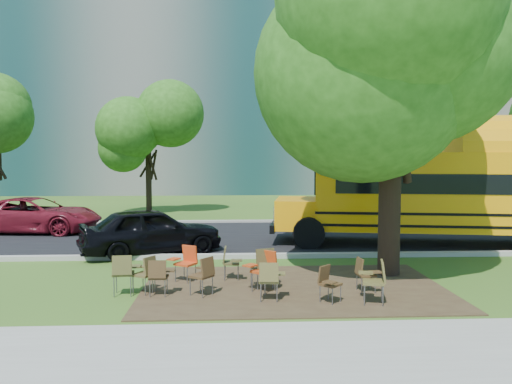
{
  "coord_description": "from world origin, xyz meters",
  "views": [
    {
      "loc": [
        -0.46,
        -11.91,
        3.06
      ],
      "look_at": [
        0.31,
        3.18,
        2.0
      ],
      "focal_mm": 35.0,
      "sensor_mm": 36.0,
      "label": 1
    }
  ],
  "objects": [
    {
      "name": "asphalt_road",
      "position": [
        0.0,
        7.0,
        0.02
      ],
      "size": [
        80.0,
        8.0,
        0.04
      ],
      "primitive_type": "cube",
      "color": "black",
      "rests_on": "ground"
    },
    {
      "name": "ground",
      "position": [
        0.0,
        0.0,
        0.0
      ],
      "size": [
        160.0,
        160.0,
        0.0
      ],
      "primitive_type": "plane",
      "color": "#284D18",
      "rests_on": "ground"
    },
    {
      "name": "main_tree",
      "position": [
        3.62,
        0.65,
        5.73
      ],
      "size": [
        7.2,
        7.2,
        9.34
      ],
      "color": "black",
      "rests_on": "ground"
    },
    {
      "name": "bg_tree_3",
      "position": [
        8.0,
        14.0,
        5.03
      ],
      "size": [
        5.6,
        5.6,
        7.84
      ],
      "color": "black",
      "rests_on": "ground"
    },
    {
      "name": "chair_8",
      "position": [
        -2.34,
        -0.84,
        0.53
      ],
      "size": [
        0.57,
        0.72,
        0.86
      ],
      "rotation": [
        0.0,
        0.0,
        1.06
      ],
      "color": "brown",
      "rests_on": "ground"
    },
    {
      "name": "dirt_patch",
      "position": [
        1.0,
        -0.5,
        0.01
      ],
      "size": [
        7.0,
        4.5,
        0.03
      ],
      "primitive_type": "cube",
      "color": "#382819",
      "rests_on": "ground"
    },
    {
      "name": "chair_2",
      "position": [
        -1.05,
        -1.1,
        0.55
      ],
      "size": [
        0.6,
        0.76,
        0.88
      ],
      "rotation": [
        0.0,
        0.0,
        0.93
      ],
      "color": "#432D18",
      "rests_on": "ground"
    },
    {
      "name": "school_bus",
      "position": [
        8.24,
        4.63,
        1.86
      ],
      "size": [
        13.42,
        4.92,
        3.22
      ],
      "rotation": [
        0.0,
        0.0,
        -0.17
      ],
      "color": "orange",
      "rests_on": "ground"
    },
    {
      "name": "chair_9",
      "position": [
        -1.56,
        0.22,
        0.55
      ],
      "size": [
        0.75,
        0.59,
        0.89
      ],
      "rotation": [
        0.0,
        0.0,
        2.6
      ],
      "color": "#BC3914",
      "rests_on": "ground"
    },
    {
      "name": "kerb_far",
      "position": [
        0.0,
        11.1,
        0.07
      ],
      "size": [
        80.0,
        0.25,
        0.14
      ],
      "primitive_type": "cube",
      "color": "gray",
      "rests_on": "ground"
    },
    {
      "name": "chair_3",
      "position": [
        0.29,
        -0.79,
        0.58
      ],
      "size": [
        0.81,
        0.64,
        0.94
      ],
      "rotation": [
        0.0,
        0.0,
        2.41
      ],
      "color": "#AA3A12",
      "rests_on": "ground"
    },
    {
      "name": "chair_7",
      "position": [
        2.54,
        -1.02,
        0.5
      ],
      "size": [
        0.51,
        0.53,
        0.8
      ],
      "rotation": [
        0.0,
        0.0,
        -1.48
      ],
      "color": "#4A331A",
      "rests_on": "ground"
    },
    {
      "name": "sidewalk",
      "position": [
        0.0,
        -5.0,
        0.02
      ],
      "size": [
        60.0,
        4.0,
        0.04
      ],
      "primitive_type": "cube",
      "color": "gray",
      "rests_on": "ground"
    },
    {
      "name": "bg_tree_2",
      "position": [
        -5.0,
        16.0,
        4.21
      ],
      "size": [
        4.8,
        4.8,
        6.62
      ],
      "color": "black",
      "rests_on": "ground"
    },
    {
      "name": "bg_car_red",
      "position": [
        -8.35,
        8.5,
        0.72
      ],
      "size": [
        5.39,
        2.85,
        1.44
      ],
      "primitive_type": "imported",
      "rotation": [
        0.0,
        0.0,
        1.48
      ],
      "color": "maroon",
      "rests_on": "ground"
    },
    {
      "name": "chair_5",
      "position": [
        1.57,
        -1.75,
        0.49
      ],
      "size": [
        0.54,
        0.68,
        0.79
      ],
      "rotation": [
        0.0,
        0.0,
        3.92
      ],
      "color": "#442E18",
      "rests_on": "ground"
    },
    {
      "name": "chair_1",
      "position": [
        -2.02,
        -1.09,
        0.52
      ],
      "size": [
        0.55,
        0.49,
        0.83
      ],
      "rotation": [
        0.0,
        0.0,
        -0.02
      ],
      "color": "#3F2C16",
      "rests_on": "ground"
    },
    {
      "name": "chair_10",
      "position": [
        -0.5,
        0.31,
        0.52
      ],
      "size": [
        0.49,
        0.55,
        0.84
      ],
      "rotation": [
        0.0,
        0.0,
        -1.6
      ],
      "color": "#48421F",
      "rests_on": "ground"
    },
    {
      "name": "chair_4",
      "position": [
        0.37,
        -1.6,
        0.54
      ],
      "size": [
        0.6,
        0.51,
        0.87
      ],
      "rotation": [
        0.0,
        0.0,
        -0.09
      ],
      "color": "brown",
      "rests_on": "ground"
    },
    {
      "name": "black_car",
      "position": [
        -2.96,
        3.8,
        0.75
      ],
      "size": [
        4.72,
        3.37,
        1.49
      ],
      "primitive_type": "imported",
      "rotation": [
        0.0,
        0.0,
        1.98
      ],
      "color": "black",
      "rests_on": "ground"
    },
    {
      "name": "chair_6",
      "position": [
        2.55,
        -1.89,
        0.58
      ],
      "size": [
        0.55,
        0.71,
        0.94
      ],
      "rotation": [
        0.0,
        0.0,
        1.33
      ],
      "color": "brown",
      "rests_on": "ground"
    },
    {
      "name": "kerb_near",
      "position": [
        0.0,
        3.0,
        0.07
      ],
      "size": [
        80.0,
        0.25,
        0.14
      ],
      "primitive_type": "cube",
      "color": "gray",
      "rests_on": "ground"
    },
    {
      "name": "building_right",
      "position": [
        24.0,
        38.0,
        12.5
      ],
      "size": [
        30.0,
        16.0,
        25.0
      ],
      "primitive_type": "cube",
      "color": "slate",
      "rests_on": "ground"
    },
    {
      "name": "chair_11",
      "position": [
        0.31,
        -0.52,
        0.6
      ],
      "size": [
        0.66,
        0.74,
        0.97
      ],
      "rotation": [
        0.0,
        0.0,
        0.35
      ],
      "color": "#413A1C",
      "rests_on": "ground"
    },
    {
      "name": "building_main",
      "position": [
        -8.0,
        36.0,
        11.0
      ],
      "size": [
        38.0,
        16.0,
        22.0
      ],
      "primitive_type": "cube",
      "color": "slate",
      "rests_on": "ground"
    },
    {
      "name": "chair_0",
      "position": [
        -2.82,
        -0.91,
        0.57
      ],
      "size": [
        0.61,
        0.58,
        0.92
      ],
      "rotation": [
        0.0,
        0.0,
        0.08
      ],
      "color": "#48431F",
      "rests_on": "ground"
    }
  ]
}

